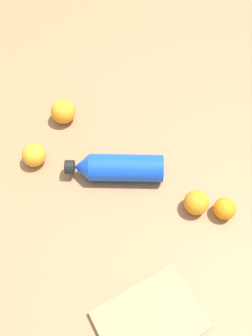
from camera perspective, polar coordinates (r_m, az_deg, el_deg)
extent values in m
plane|color=olive|center=(1.08, 2.11, 0.01)|extent=(2.40, 2.40, 0.00)
cylinder|color=blue|center=(1.03, 0.00, 0.00)|extent=(0.22, 0.12, 0.08)
cone|color=blue|center=(1.04, -6.96, 0.13)|extent=(0.06, 0.09, 0.08)
cylinder|color=black|center=(1.05, -8.85, 0.16)|extent=(0.03, 0.04, 0.04)
sphere|color=orange|center=(1.18, -9.85, 8.73)|extent=(0.08, 0.08, 0.08)
sphere|color=orange|center=(1.02, 15.25, -6.19)|extent=(0.06, 0.06, 0.06)
sphere|color=orange|center=(1.00, 10.98, -5.37)|extent=(0.07, 0.07, 0.07)
sphere|color=orange|center=(1.10, -14.27, 1.99)|extent=(0.07, 0.07, 0.07)
cube|color=#99724C|center=(0.92, 3.79, -22.70)|extent=(0.28, 0.23, 0.02)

